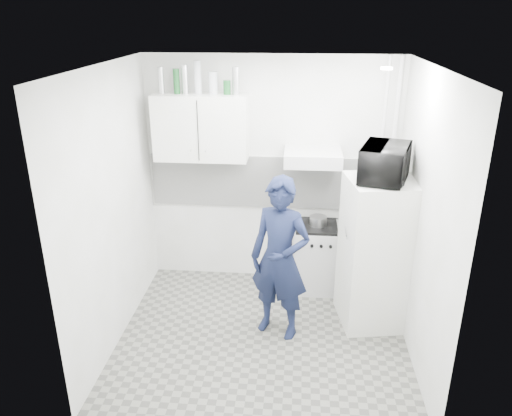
{
  "coord_description": "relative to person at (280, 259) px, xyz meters",
  "views": [
    {
      "loc": [
        0.3,
        -4.12,
        3.02
      ],
      "look_at": [
        -0.09,
        0.3,
        1.25
      ],
      "focal_mm": 35.0,
      "sensor_mm": 36.0,
      "label": 1
    }
  ],
  "objects": [
    {
      "name": "floor",
      "position": [
        -0.15,
        -0.11,
        -0.81
      ],
      "size": [
        2.8,
        2.8,
        0.0
      ],
      "primitive_type": "plane",
      "color": "slate",
      "rests_on": "ground"
    },
    {
      "name": "ceiling",
      "position": [
        -0.15,
        -0.11,
        1.79
      ],
      "size": [
        2.8,
        2.8,
        0.0
      ],
      "primitive_type": "plane",
      "color": "white",
      "rests_on": "wall_back"
    },
    {
      "name": "wall_back",
      "position": [
        -0.15,
        1.14,
        0.49
      ],
      "size": [
        2.8,
        0.0,
        2.8
      ],
      "primitive_type": "plane",
      "rotation": [
        1.57,
        0.0,
        0.0
      ],
      "color": "white",
      "rests_on": "floor"
    },
    {
      "name": "wall_left",
      "position": [
        -1.55,
        -0.11,
        0.49
      ],
      "size": [
        0.0,
        2.6,
        2.6
      ],
      "primitive_type": "plane",
      "rotation": [
        1.57,
        0.0,
        1.57
      ],
      "color": "white",
      "rests_on": "floor"
    },
    {
      "name": "wall_right",
      "position": [
        1.25,
        -0.11,
        0.49
      ],
      "size": [
        0.0,
        2.6,
        2.6
      ],
      "primitive_type": "plane",
      "rotation": [
        1.57,
        0.0,
        -1.57
      ],
      "color": "white",
      "rests_on": "floor"
    },
    {
      "name": "person",
      "position": [
        0.0,
        0.0,
        0.0
      ],
      "size": [
        0.69,
        0.58,
        1.62
      ],
      "primitive_type": "imported",
      "rotation": [
        0.0,
        0.0,
        -0.37
      ],
      "color": "#121935",
      "rests_on": "floor"
    },
    {
      "name": "stove",
      "position": [
        0.37,
        0.89,
        -0.43
      ],
      "size": [
        0.48,
        0.48,
        0.76
      ],
      "primitive_type": "cube",
      "color": "silver",
      "rests_on": "floor"
    },
    {
      "name": "fridge",
      "position": [
        0.95,
        0.3,
        -0.04
      ],
      "size": [
        0.73,
        0.73,
        1.54
      ],
      "primitive_type": "cube",
      "rotation": [
        0.0,
        0.0,
        0.17
      ],
      "color": "white",
      "rests_on": "floor"
    },
    {
      "name": "stove_top",
      "position": [
        0.37,
        0.89,
        -0.03
      ],
      "size": [
        0.46,
        0.46,
        0.03
      ],
      "primitive_type": "cube",
      "color": "black",
      "rests_on": "stove"
    },
    {
      "name": "saucepan",
      "position": [
        0.39,
        0.89,
        0.03
      ],
      "size": [
        0.19,
        0.19,
        0.11
      ],
      "primitive_type": "cylinder",
      "color": "silver",
      "rests_on": "stove_top"
    },
    {
      "name": "microwave",
      "position": [
        0.95,
        0.3,
        0.89
      ],
      "size": [
        0.69,
        0.56,
        0.33
      ],
      "primitive_type": "imported",
      "rotation": [
        0.0,
        0.0,
        1.28
      ],
      "color": "black",
      "rests_on": "fridge"
    },
    {
      "name": "bottle_a",
      "position": [
        -1.31,
        0.97,
        1.52
      ],
      "size": [
        0.06,
        0.06,
        0.27
      ],
      "primitive_type": "cylinder",
      "color": "silver",
      "rests_on": "upper_cabinet"
    },
    {
      "name": "bottle_b",
      "position": [
        -1.14,
        0.97,
        1.52
      ],
      "size": [
        0.07,
        0.07,
        0.26
      ],
      "primitive_type": "cylinder",
      "color": "#144C1E",
      "rests_on": "upper_cabinet"
    },
    {
      "name": "bottle_c",
      "position": [
        -1.05,
        0.97,
        1.53
      ],
      "size": [
        0.07,
        0.07,
        0.29
      ],
      "primitive_type": "cylinder",
      "color": "silver",
      "rests_on": "upper_cabinet"
    },
    {
      "name": "bottle_d",
      "position": [
        -0.92,
        0.97,
        1.56
      ],
      "size": [
        0.08,
        0.08,
        0.34
      ],
      "primitive_type": "cylinder",
      "color": "#B2B7BC",
      "rests_on": "upper_cabinet"
    },
    {
      "name": "canister_a",
      "position": [
        -0.76,
        0.97,
        1.5
      ],
      "size": [
        0.09,
        0.09,
        0.23
      ],
      "primitive_type": "cylinder",
      "color": "#B2B7BC",
      "rests_on": "upper_cabinet"
    },
    {
      "name": "canister_b",
      "position": [
        -0.62,
        0.97,
        1.46
      ],
      "size": [
        0.08,
        0.08,
        0.15
      ],
      "primitive_type": "cylinder",
      "color": "#144C1E",
      "rests_on": "upper_cabinet"
    },
    {
      "name": "bottle_e",
      "position": [
        -0.52,
        0.97,
        1.53
      ],
      "size": [
        0.07,
        0.07,
        0.28
      ],
      "primitive_type": "cylinder",
      "color": "silver",
      "rests_on": "upper_cabinet"
    },
    {
      "name": "upper_cabinet",
      "position": [
        -0.9,
        0.97,
        1.04
      ],
      "size": [
        1.0,
        0.35,
        0.7
      ],
      "primitive_type": "cube",
      "color": "white",
      "rests_on": "wall_back"
    },
    {
      "name": "range_hood",
      "position": [
        0.3,
        0.89,
        0.76
      ],
      "size": [
        0.6,
        0.5,
        0.14
      ],
      "primitive_type": "cube",
      "color": "silver",
      "rests_on": "wall_back"
    },
    {
      "name": "backsplash",
      "position": [
        -0.15,
        1.13,
        0.39
      ],
      "size": [
        2.74,
        0.03,
        0.6
      ],
      "primitive_type": "cube",
      "color": "white",
      "rests_on": "wall_back"
    },
    {
      "name": "pipe_a",
      "position": [
        1.15,
        1.06,
        0.49
      ],
      "size": [
        0.05,
        0.05,
        2.6
      ],
      "primitive_type": "cylinder",
      "color": "silver",
      "rests_on": "floor"
    },
    {
      "name": "pipe_b",
      "position": [
        1.03,
        1.06,
        0.49
      ],
      "size": [
        0.04,
        0.04,
        2.6
      ],
      "primitive_type": "cylinder",
      "color": "silver",
      "rests_on": "floor"
    },
    {
      "name": "ceiling_spot_fixture",
      "position": [
        0.85,
        0.09,
        1.76
      ],
      "size": [
        0.1,
        0.1,
        0.02
      ],
      "primitive_type": "cylinder",
      "color": "white",
      "rests_on": "ceiling"
    }
  ]
}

